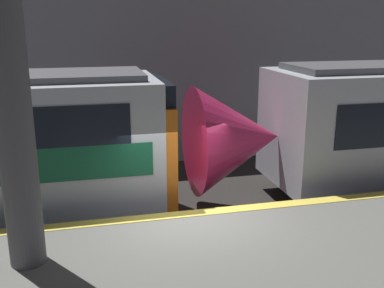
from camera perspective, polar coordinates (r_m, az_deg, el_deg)
name	(u,v)px	position (r m, az deg, el deg)	size (l,w,h in m)	color
ground_plane	(187,257)	(9.54, -0.58, -14.17)	(120.00, 120.00, 0.00)	#282623
station_rear_barrier	(142,84)	(14.88, -6.32, 7.63)	(50.00, 0.15, 5.44)	gray
support_pillar_near	(16,138)	(7.04, -21.48, 0.73)	(0.55, 0.55, 4.04)	#56565B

